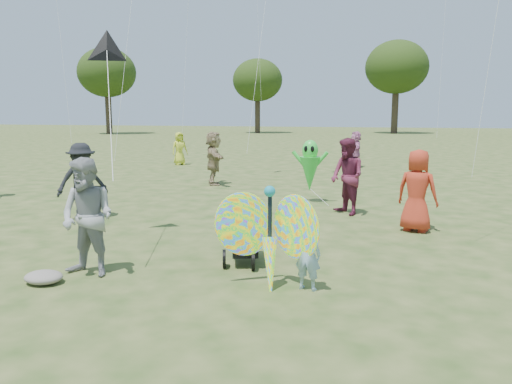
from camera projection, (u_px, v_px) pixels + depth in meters
ground at (242, 281)px, 7.43m from camera, size 160.00×160.00×0.00m
child_girl at (308, 254)px, 6.98m from camera, size 0.42×0.32×1.04m
adult_man at (88, 217)px, 7.54m from camera, size 0.95×0.77×1.82m
grey_bag at (44, 277)px, 7.31m from camera, size 0.57×0.47×0.18m
crowd_a at (417, 191)px, 10.40m from camera, size 0.98×0.80×1.73m
crowd_b at (82, 181)px, 11.63m from camera, size 1.27×1.30×1.79m
crowd_d at (214, 158)px, 17.14m from camera, size 1.20×1.78×1.84m
crowd_e at (347, 177)px, 12.11m from camera, size 1.13×1.15×1.87m
crowd_g at (179, 149)px, 23.71m from camera, size 0.89×0.89×1.56m
crowd_j at (356, 149)px, 22.73m from camera, size 0.88×1.59×1.64m
jogging_stroller at (245, 226)px, 8.27m from camera, size 0.71×1.13×1.09m
butterfly_kite at (270, 238)px, 7.05m from camera, size 1.74×0.75×1.67m
delta_kite_rig at (107, 51)px, 9.42m from camera, size 1.75×2.42×2.60m
alien_kite at (310, 168)px, 13.74m from camera, size 1.12×0.69×1.74m
tree_line at (414, 67)px, 48.19m from camera, size 91.78×33.60×10.79m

